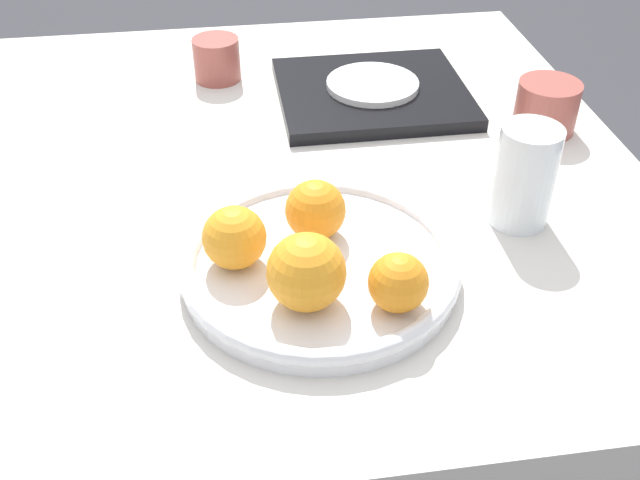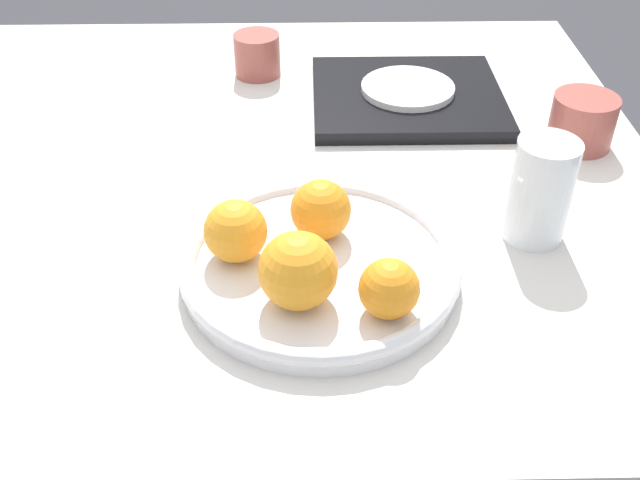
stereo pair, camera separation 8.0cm
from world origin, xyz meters
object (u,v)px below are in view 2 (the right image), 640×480
at_px(orange_0, 321,210).
at_px(side_plate, 408,88).
at_px(water_glass, 541,191).
at_px(cup_2, 582,121).
at_px(cup_1, 257,55).
at_px(orange_1, 298,271).
at_px(orange_2, 389,289).
at_px(fruit_platter, 320,265).
at_px(serving_tray, 407,97).
at_px(orange_3, 236,231).

bearing_deg(orange_0, side_plate, 68.84).
distance_m(water_glass, cup_2, 0.24).
xyz_separation_m(cup_1, cup_2, (0.46, -0.24, 0.00)).
bearing_deg(orange_1, orange_2, -11.48).
xyz_separation_m(orange_0, orange_2, (0.06, -0.13, -0.00)).
distance_m(side_plate, cup_1, 0.26).
bearing_deg(cup_2, orange_0, -147.63).
bearing_deg(cup_2, fruit_platter, -142.76).
distance_m(serving_tray, cup_1, 0.26).
height_order(orange_0, orange_3, same).
relative_size(orange_2, water_glass, 0.49).
bearing_deg(water_glass, side_plate, 107.95).
bearing_deg(fruit_platter, cup_1, 100.11).
height_order(serving_tray, cup_2, cup_2).
bearing_deg(fruit_platter, water_glass, 15.53).
distance_m(water_glass, cup_1, 0.57).
bearing_deg(cup_1, water_glass, -52.38).
bearing_deg(cup_2, water_glass, -118.98).
distance_m(side_plate, cup_2, 0.26).
relative_size(orange_0, serving_tray, 0.24).
relative_size(water_glass, cup_1, 1.68).
xyz_separation_m(fruit_platter, water_glass, (0.25, 0.07, 0.05)).
xyz_separation_m(orange_0, water_glass, (0.25, 0.02, 0.01)).
xyz_separation_m(orange_3, serving_tray, (0.23, 0.40, -0.05)).
xyz_separation_m(orange_3, cup_2, (0.46, 0.27, -0.02)).
height_order(orange_1, serving_tray, orange_1).
bearing_deg(cup_1, side_plate, -24.53).
relative_size(side_plate, cup_1, 1.91).
distance_m(orange_1, serving_tray, 0.51).
relative_size(orange_0, orange_2, 1.12).
relative_size(fruit_platter, orange_2, 5.04).
relative_size(orange_3, serving_tray, 0.24).
bearing_deg(orange_0, cup_2, 32.37).
bearing_deg(water_glass, serving_tray, 107.95).
bearing_deg(fruit_platter, orange_0, 87.86).
bearing_deg(orange_0, water_glass, 5.11).
height_order(water_glass, serving_tray, water_glass).
bearing_deg(side_plate, serving_tray, -90.00).
bearing_deg(side_plate, cup_1, 155.47).
height_order(side_plate, cup_2, cup_2).
distance_m(orange_3, cup_2, 0.53).
distance_m(fruit_platter, cup_1, 0.53).
relative_size(orange_0, orange_1, 0.85).
bearing_deg(water_glass, fruit_platter, -164.47).
relative_size(orange_3, cup_2, 0.77).
relative_size(serving_tray, cup_2, 3.24).
xyz_separation_m(orange_0, serving_tray, (0.14, 0.36, -0.05)).
bearing_deg(orange_3, orange_0, 22.45).
bearing_deg(cup_2, side_plate, 150.17).
relative_size(orange_1, serving_tray, 0.28).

